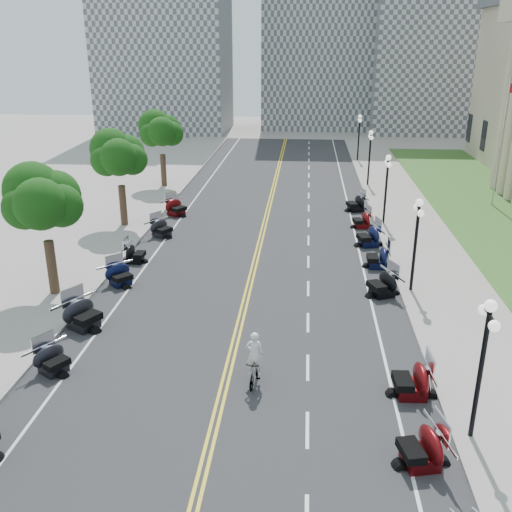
{
  "coord_description": "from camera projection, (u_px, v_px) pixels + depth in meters",
  "views": [
    {
      "loc": [
        2.87,
        -24.22,
        12.37
      ],
      "look_at": [
        0.43,
        3.41,
        2.0
      ],
      "focal_mm": 40.0,
      "sensor_mm": 36.0,
      "label": 1
    }
  ],
  "objects": [
    {
      "name": "motorcycle_s_4",
      "position": [
        52.0,
        358.0,
        22.65
      ],
      "size": [
        2.45,
        2.45,
        1.24
      ],
      "primitive_type": null,
      "rotation": [
        0.0,
        0.0,
        1.0
      ],
      "color": "black",
      "rests_on": "road"
    },
    {
      "name": "lane_dash_11",
      "position": [
        309.0,
        208.0,
        45.56
      ],
      "size": [
        0.12,
        2.0,
        0.0
      ],
      "primitive_type": "cube",
      "color": "white",
      "rests_on": "road"
    },
    {
      "name": "road",
      "position": [
        258.0,
        249.0,
        36.5
      ],
      "size": [
        16.0,
        90.0,
        0.01
      ],
      "primitive_type": "cube",
      "color": "#333335",
      "rests_on": "ground"
    },
    {
      "name": "motorcycle_n_9",
      "position": [
        362.0,
        219.0,
        40.55
      ],
      "size": [
        2.16,
        2.16,
        1.27
      ],
      "primitive_type": null,
      "rotation": [
        0.0,
        0.0,
        -1.36
      ],
      "color": "#590A0C",
      "rests_on": "road"
    },
    {
      "name": "lane_dash_4",
      "position": [
        307.0,
        429.0,
        19.44
      ],
      "size": [
        0.12,
        2.0,
        0.0
      ],
      "primitive_type": "cube",
      "color": "white",
      "rests_on": "road"
    },
    {
      "name": "lane_dash_13",
      "position": [
        309.0,
        185.0,
        53.03
      ],
      "size": [
        0.12,
        2.0,
        0.0
      ],
      "primitive_type": "cube",
      "color": "white",
      "rests_on": "road"
    },
    {
      "name": "lawn",
      "position": [
        501.0,
        219.0,
        42.51
      ],
      "size": [
        9.0,
        60.0,
        0.1
      ],
      "primitive_type": "cube",
      "color": "#356023",
      "rests_on": "ground"
    },
    {
      "name": "centerline_yellow_b",
      "position": [
        260.0,
        249.0,
        36.49
      ],
      "size": [
        0.12,
        90.0,
        0.0
      ],
      "primitive_type": "cube",
      "color": "yellow",
      "rests_on": "road"
    },
    {
      "name": "lane_dash_14",
      "position": [
        309.0,
        176.0,
        56.76
      ],
      "size": [
        0.12,
        2.0,
        0.0
      ],
      "primitive_type": "cube",
      "color": "white",
      "rests_on": "road"
    },
    {
      "name": "lane_dash_9",
      "position": [
        308.0,
        240.0,
        38.1
      ],
      "size": [
        0.12,
        2.0,
        0.0
      ],
      "primitive_type": "cube",
      "color": "white",
      "rests_on": "road"
    },
    {
      "name": "motorcycle_s_8",
      "position": [
        162.0,
        227.0,
        38.65
      ],
      "size": [
        2.61,
        2.61,
        1.32
      ],
      "primitive_type": null,
      "rotation": [
        0.0,
        0.0,
        0.98
      ],
      "color": "black",
      "rests_on": "road"
    },
    {
      "name": "tree_2",
      "position": [
        44.0,
        207.0,
        28.2
      ],
      "size": [
        4.8,
        4.8,
        9.2
      ],
      "primitive_type": null,
      "color": "#235619",
      "rests_on": "sidewalk_south"
    },
    {
      "name": "lane_dash_5",
      "position": [
        308.0,
        367.0,
        23.17
      ],
      "size": [
        0.12,
        2.0,
        0.0
      ],
      "primitive_type": "cube",
      "color": "white",
      "rests_on": "road"
    },
    {
      "name": "centerline_yellow_a",
      "position": [
        256.0,
        249.0,
        36.51
      ],
      "size": [
        0.12,
        90.0,
        0.0
      ],
      "primitive_type": "cube",
      "color": "yellow",
      "rests_on": "road"
    },
    {
      "name": "lane_dash_10",
      "position": [
        309.0,
        223.0,
        41.83
      ],
      "size": [
        0.12,
        2.0,
        0.0
      ],
      "primitive_type": "cube",
      "color": "white",
      "rests_on": "road"
    },
    {
      "name": "motorcycle_n_10",
      "position": [
        356.0,
        202.0,
        44.56
      ],
      "size": [
        2.54,
        2.54,
        1.4
      ],
      "primitive_type": null,
      "rotation": [
        0.0,
        0.0,
        -1.25
      ],
      "color": "black",
      "rests_on": "road"
    },
    {
      "name": "sidewalk_south",
      "position": [
        99.0,
        243.0,
        37.34
      ],
      "size": [
        5.0,
        90.0,
        0.15
      ],
      "primitive_type": "cube",
      "color": "#9E9991",
      "rests_on": "ground"
    },
    {
      "name": "distant_block_c",
      "position": [
        442.0,
        53.0,
        82.15
      ],
      "size": [
        20.0,
        14.0,
        22.0
      ],
      "primitive_type": "cube",
      "color": "gray",
      "rests_on": "ground"
    },
    {
      "name": "lane_dash_17",
      "position": [
        309.0,
        154.0,
        67.96
      ],
      "size": [
        0.12,
        2.0,
        0.0
      ],
      "primitive_type": "cube",
      "color": "white",
      "rests_on": "road"
    },
    {
      "name": "lane_dash_15",
      "position": [
        309.0,
        167.0,
        60.49
      ],
      "size": [
        0.12,
        2.0,
        0.0
      ],
      "primitive_type": "cube",
      "color": "white",
      "rests_on": "road"
    },
    {
      "name": "motorcycle_n_7",
      "position": [
        378.0,
        256.0,
        33.29
      ],
      "size": [
        2.05,
        2.05,
        1.42
      ],
      "primitive_type": null,
      "rotation": [
        0.0,
        0.0,
        -1.58
      ],
      "color": "black",
      "rests_on": "road"
    },
    {
      "name": "motorcycle_n_6",
      "position": [
        382.0,
        283.0,
        29.55
      ],
      "size": [
        2.72,
        2.72,
        1.45
      ],
      "primitive_type": null,
      "rotation": [
        0.0,
        0.0,
        -1.16
      ],
      "color": "black",
      "rests_on": "road"
    },
    {
      "name": "ground",
      "position": [
        241.0,
        320.0,
        27.17
      ],
      "size": [
        160.0,
        160.0,
        0.0
      ],
      "primitive_type": "plane",
      "color": "gray"
    },
    {
      "name": "flagpole",
      "position": [
        501.0,
        144.0,
        44.46
      ],
      "size": [
        1.1,
        0.2,
        10.0
      ],
      "primitive_type": null,
      "color": "silver",
      "rests_on": "ground"
    },
    {
      "name": "motorcycle_s_9",
      "position": [
        176.0,
        206.0,
        43.42
      ],
      "size": [
        2.8,
        2.8,
        1.41
      ],
      "primitive_type": null,
      "rotation": [
        0.0,
        0.0,
        0.97
      ],
      "color": "#590A0C",
      "rests_on": "road"
    },
    {
      "name": "sidewalk_north",
      "position": [
        425.0,
        253.0,
        35.61
      ],
      "size": [
        5.0,
        90.0,
        0.15
      ],
      "primitive_type": "cube",
      "color": "#9E9991",
      "rests_on": "ground"
    },
    {
      "name": "cyclist_rider",
      "position": [
        254.0,
        337.0,
        21.43
      ],
      "size": [
        0.68,
        0.44,
        1.86
      ],
      "primitive_type": "imported",
      "rotation": [
        0.0,
        0.0,
        3.14
      ],
      "color": "white",
      "rests_on": "bicycle"
    },
    {
      "name": "motorcycle_n_4",
      "position": [
        412.0,
        378.0,
        21.11
      ],
      "size": [
        2.18,
        2.18,
        1.45
      ],
      "primitive_type": null,
      "rotation": [
        0.0,
        0.0,
        -1.52
      ],
      "color": "#590A0C",
      "rests_on": "road"
    },
    {
      "name": "lane_dash_7",
      "position": [
        308.0,
        288.0,
        30.63
      ],
      "size": [
        0.12,
        2.0,
        0.0
      ],
      "primitive_type": "cube",
      "color": "white",
      "rests_on": "road"
    },
    {
      "name": "lane_dash_16",
      "position": [
        309.0,
        160.0,
        64.22
      ],
      "size": [
        0.12,
        2.0,
        0.0
      ],
      "primitive_type": "cube",
      "color": "white",
      "rests_on": "road"
    },
    {
      "name": "motorcycle_n_3",
      "position": [
        422.0,
        446.0,
        17.6
      ],
      "size": [
        2.4,
        2.4,
        1.4
      ],
      "primitive_type": null,
      "rotation": [
        0.0,
        0.0,
        -1.34
      ],
      "color": "#590A0C",
      "rests_on": "road"
    },
    {
      "name": "street_lamp_4",
      "position": [
        369.0,
        158.0,
        51.68
      ],
      "size": [
        0.5,
        1.2,
        4.9
      ],
      "primitive_type": null,
      "color": "black",
      "rests_on": "sidewalk_north"
    },
    {
      "name": "lane_dash_8",
      "position": [
        308.0,
        262.0,
        34.37
      ],
      "size": [
        0.12,
        2.0,
        0.0
      ],
      "primitive_type": "cube",
      "color": "white",
      "rests_on": "road"
    },
    {
      "name": "edge_line_north",
      "position": [
        359.0,
        252.0,
        35.97
      ],
      "size": [
        0.12,
        90.0,
        0.0
      ],
      "primitive_type": "cube",
      "color": "white",
      "rests_on": "road"
    },
    {
      "name": "edge_line_south",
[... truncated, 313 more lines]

